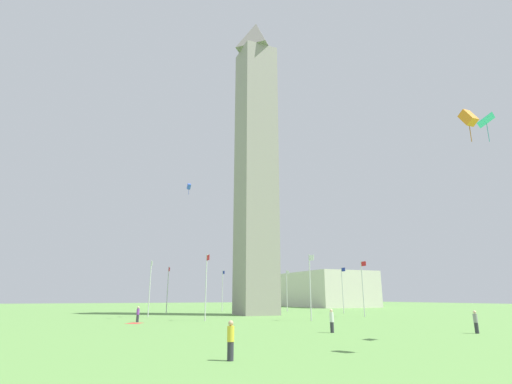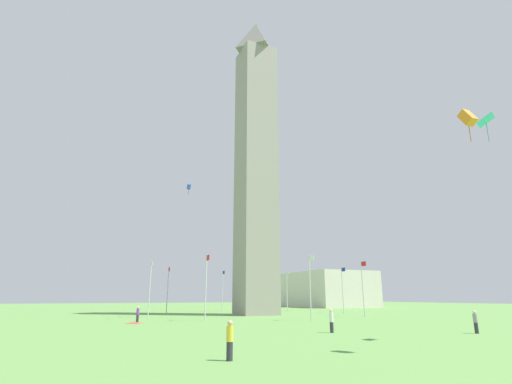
{
  "view_description": "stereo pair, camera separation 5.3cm",
  "coord_description": "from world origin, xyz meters",
  "px_view_note": "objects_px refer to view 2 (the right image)",
  "views": [
    {
      "loc": [
        58.21,
        -25.3,
        2.76
      ],
      "look_at": [
        0.0,
        0.0,
        19.62
      ],
      "focal_mm": 27.65,
      "sensor_mm": 36.0,
      "label": 1
    },
    {
      "loc": [
        58.23,
        -25.25,
        2.76
      ],
      "look_at": [
        0.0,
        0.0,
        19.62
      ],
      "focal_mm": 27.65,
      "sensor_mm": 36.0,
      "label": 2
    }
  ],
  "objects_px": {
    "flagpole_e": "(343,288)",
    "picnic_blanket_near_first_person": "(134,323)",
    "flagpole_nw": "(206,284)",
    "distant_building": "(324,290)",
    "kite_cyan_diamond": "(486,121)",
    "person_purple_shirt": "(138,314)",
    "flagpole_n": "(310,284)",
    "kite_blue_box": "(189,187)",
    "person_gray_shirt": "(476,322)",
    "flagpole_sw": "(168,287)",
    "flagpole_ne": "(363,286)",
    "obelisk_monument": "(256,155)",
    "kite_orange_box": "(468,118)",
    "flagpole_w": "(150,286)",
    "flagpole_s": "(223,289)",
    "person_yellow_shirt": "(230,341)",
    "person_white_shirt": "(331,321)",
    "flagpole_se": "(287,289)"
  },
  "relations": [
    {
      "from": "obelisk_monument",
      "to": "flagpole_s",
      "type": "relative_size",
      "value": 6.78
    },
    {
      "from": "flagpole_s",
      "to": "flagpole_nw",
      "type": "relative_size",
      "value": 1.0
    },
    {
      "from": "flagpole_n",
      "to": "flagpole_nw",
      "type": "bearing_deg",
      "value": -112.5
    },
    {
      "from": "flagpole_w",
      "to": "kite_blue_box",
      "type": "height_order",
      "value": "kite_blue_box"
    },
    {
      "from": "person_purple_shirt",
      "to": "person_yellow_shirt",
      "type": "xyz_separation_m",
      "value": [
        29.72,
        0.22,
        0.01
      ]
    },
    {
      "from": "obelisk_monument",
      "to": "flagpole_s",
      "type": "height_order",
      "value": "obelisk_monument"
    },
    {
      "from": "kite_orange_box",
      "to": "person_purple_shirt",
      "type": "bearing_deg",
      "value": -159.7
    },
    {
      "from": "flagpole_s",
      "to": "person_gray_shirt",
      "type": "height_order",
      "value": "flagpole_s"
    },
    {
      "from": "obelisk_monument",
      "to": "kite_orange_box",
      "type": "distance_m",
      "value": 47.18
    },
    {
      "from": "flagpole_n",
      "to": "kite_cyan_diamond",
      "type": "relative_size",
      "value": 4.06
    },
    {
      "from": "flagpole_n",
      "to": "flagpole_sw",
      "type": "height_order",
      "value": "same"
    },
    {
      "from": "person_purple_shirt",
      "to": "person_yellow_shirt",
      "type": "distance_m",
      "value": 29.72
    },
    {
      "from": "flagpole_n",
      "to": "picnic_blanket_near_first_person",
      "type": "height_order",
      "value": "flagpole_n"
    },
    {
      "from": "person_purple_shirt",
      "to": "flagpole_n",
      "type": "bearing_deg",
      "value": -59.48
    },
    {
      "from": "person_yellow_shirt",
      "to": "person_white_shirt",
      "type": "bearing_deg",
      "value": -58.69
    },
    {
      "from": "flagpole_nw",
      "to": "picnic_blanket_near_first_person",
      "type": "bearing_deg",
      "value": -83.06
    },
    {
      "from": "person_yellow_shirt",
      "to": "flagpole_sw",
      "type": "bearing_deg",
      "value": -16.2
    },
    {
      "from": "flagpole_ne",
      "to": "person_gray_shirt",
      "type": "height_order",
      "value": "flagpole_ne"
    },
    {
      "from": "flagpole_se",
      "to": "person_purple_shirt",
      "type": "xyz_separation_m",
      "value": [
        22.29,
        -30.61,
        -3.41
      ]
    },
    {
      "from": "obelisk_monument",
      "to": "kite_cyan_diamond",
      "type": "bearing_deg",
      "value": -0.31
    },
    {
      "from": "flagpole_sw",
      "to": "kite_cyan_diamond",
      "type": "bearing_deg",
      "value": 12.1
    },
    {
      "from": "flagpole_nw",
      "to": "person_purple_shirt",
      "type": "height_order",
      "value": "flagpole_nw"
    },
    {
      "from": "flagpole_s",
      "to": "flagpole_sw",
      "type": "xyz_separation_m",
      "value": [
        4.78,
        -11.53,
        0.0
      ]
    },
    {
      "from": "flagpole_nw",
      "to": "distant_building",
      "type": "relative_size",
      "value": 0.28
    },
    {
      "from": "kite_blue_box",
      "to": "distant_building",
      "type": "distance_m",
      "value": 70.41
    },
    {
      "from": "flagpole_se",
      "to": "distant_building",
      "type": "height_order",
      "value": "distant_building"
    },
    {
      "from": "flagpole_n",
      "to": "person_yellow_shirt",
      "type": "bearing_deg",
      "value": -37.96
    },
    {
      "from": "flagpole_sw",
      "to": "flagpole_w",
      "type": "height_order",
      "value": "same"
    },
    {
      "from": "person_gray_shirt",
      "to": "distant_building",
      "type": "height_order",
      "value": "distant_building"
    },
    {
      "from": "flagpole_nw",
      "to": "distant_building",
      "type": "distance_m",
      "value": 70.54
    },
    {
      "from": "flagpole_se",
      "to": "kite_cyan_diamond",
      "type": "distance_m",
      "value": 55.03
    },
    {
      "from": "kite_blue_box",
      "to": "flagpole_s",
      "type": "bearing_deg",
      "value": 151.25
    },
    {
      "from": "flagpole_e",
      "to": "picnic_blanket_near_first_person",
      "type": "height_order",
      "value": "flagpole_e"
    },
    {
      "from": "flagpole_ne",
      "to": "person_purple_shirt",
      "type": "bearing_deg",
      "value": -91.43
    },
    {
      "from": "person_purple_shirt",
      "to": "person_white_shirt",
      "type": "distance_m",
      "value": 23.27
    },
    {
      "from": "obelisk_monument",
      "to": "kite_cyan_diamond",
      "type": "xyz_separation_m",
      "value": [
        41.26,
        -0.22,
        -11.5
      ]
    },
    {
      "from": "flagpole_n",
      "to": "distant_building",
      "type": "relative_size",
      "value": 0.28
    },
    {
      "from": "person_purple_shirt",
      "to": "flagpole_se",
      "type": "bearing_deg",
      "value": -7.24
    },
    {
      "from": "person_gray_shirt",
      "to": "flagpole_n",
      "type": "bearing_deg",
      "value": -18.35
    },
    {
      "from": "obelisk_monument",
      "to": "flagpole_s",
      "type": "distance_m",
      "value": 27.32
    },
    {
      "from": "flagpole_nw",
      "to": "kite_cyan_diamond",
      "type": "height_order",
      "value": "kite_cyan_diamond"
    },
    {
      "from": "kite_blue_box",
      "to": "distant_building",
      "type": "bearing_deg",
      "value": 132.62
    },
    {
      "from": "kite_blue_box",
      "to": "person_gray_shirt",
      "type": "bearing_deg",
      "value": 30.87
    },
    {
      "from": "flagpole_sw",
      "to": "person_white_shirt",
      "type": "height_order",
      "value": "flagpole_sw"
    },
    {
      "from": "flagpole_s",
      "to": "picnic_blanket_near_first_person",
      "type": "xyz_separation_m",
      "value": [
        28.82,
        -19.61,
        -4.25
      ]
    },
    {
      "from": "flagpole_w",
      "to": "kite_orange_box",
      "type": "bearing_deg",
      "value": 12.3
    },
    {
      "from": "kite_cyan_diamond",
      "to": "flagpole_sw",
      "type": "bearing_deg",
      "value": -167.9
    },
    {
      "from": "flagpole_e",
      "to": "kite_cyan_diamond",
      "type": "height_order",
      "value": "kite_cyan_diamond"
    },
    {
      "from": "kite_cyan_diamond",
      "to": "kite_orange_box",
      "type": "relative_size",
      "value": 0.98
    },
    {
      "from": "person_yellow_shirt",
      "to": "picnic_blanket_near_first_person",
      "type": "xyz_separation_m",
      "value": [
        -27.97,
        -0.75,
        -0.84
      ]
    }
  ]
}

